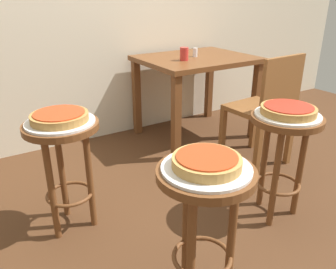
{
  "coord_description": "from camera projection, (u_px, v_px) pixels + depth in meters",
  "views": [
    {
      "loc": [
        -1.16,
        -1.2,
        1.26
      ],
      "look_at": [
        -0.29,
        0.17,
        0.57
      ],
      "focal_mm": 36.5,
      "sensor_mm": 36.0,
      "label": 1
    }
  ],
  "objects": [
    {
      "name": "serving_plate_foreground",
      "position": [
        206.0,
        168.0,
        1.29
      ],
      "size": [
        0.35,
        0.35,
        0.01
      ],
      "primitive_type": "cylinder",
      "color": "silver",
      "rests_on": "stool_foreground"
    },
    {
      "name": "cup_near_edge",
      "position": [
        184.0,
        54.0,
        2.76
      ],
      "size": [
        0.07,
        0.07,
        0.1
      ],
      "primitive_type": "cylinder",
      "color": "red",
      "rests_on": "dining_table"
    },
    {
      "name": "pizza_middle",
      "position": [
        288.0,
        110.0,
        1.82
      ],
      "size": [
        0.29,
        0.29,
        0.05
      ],
      "color": "#B78442",
      "rests_on": "serving_plate_middle"
    },
    {
      "name": "stool_foreground",
      "position": [
        205.0,
        205.0,
        1.35
      ],
      "size": [
        0.39,
        0.39,
        0.63
      ],
      "color": "brown",
      "rests_on": "ground_plane"
    },
    {
      "name": "serving_plate_middle",
      "position": [
        288.0,
        115.0,
        1.83
      ],
      "size": [
        0.35,
        0.35,
        0.01
      ],
      "primitive_type": "cylinder",
      "color": "white",
      "rests_on": "stool_middle"
    },
    {
      "name": "stool_leftside",
      "position": [
        64.0,
        152.0,
        1.8
      ],
      "size": [
        0.39,
        0.39,
        0.63
      ],
      "color": "brown",
      "rests_on": "ground_plane"
    },
    {
      "name": "serving_plate_leftside",
      "position": [
        60.0,
        122.0,
        1.73
      ],
      "size": [
        0.35,
        0.35,
        0.01
      ],
      "primitive_type": "cylinder",
      "color": "silver",
      "rests_on": "stool_leftside"
    },
    {
      "name": "stool_middle",
      "position": [
        283.0,
        143.0,
        1.9
      ],
      "size": [
        0.39,
        0.39,
        0.63
      ],
      "color": "brown",
      "rests_on": "ground_plane"
    },
    {
      "name": "pizza_leftside",
      "position": [
        60.0,
        117.0,
        1.72
      ],
      "size": [
        0.29,
        0.29,
        0.05
      ],
      "color": "#B78442",
      "rests_on": "serving_plate_leftside"
    },
    {
      "name": "dining_table",
      "position": [
        196.0,
        70.0,
        2.98
      ],
      "size": [
        0.94,
        0.76,
        0.72
      ],
      "color": "brown",
      "rests_on": "ground_plane"
    },
    {
      "name": "condiment_shaker",
      "position": [
        195.0,
        52.0,
        2.92
      ],
      "size": [
        0.04,
        0.04,
        0.07
      ],
      "primitive_type": "cylinder",
      "color": "white",
      "rests_on": "dining_table"
    },
    {
      "name": "wooden_chair",
      "position": [
        266.0,
        107.0,
        2.5
      ],
      "size": [
        0.42,
        0.42,
        0.85
      ],
      "color": "brown",
      "rests_on": "ground_plane"
    },
    {
      "name": "pizza_foreground",
      "position": [
        207.0,
        162.0,
        1.27
      ],
      "size": [
        0.26,
        0.26,
        0.05
      ],
      "color": "tan",
      "rests_on": "serving_plate_foreground"
    },
    {
      "name": "ground_plane",
      "position": [
        226.0,
        223.0,
        2.0
      ],
      "size": [
        6.0,
        6.0,
        0.0
      ],
      "primitive_type": "plane",
      "color": "#4C2D19"
    }
  ]
}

